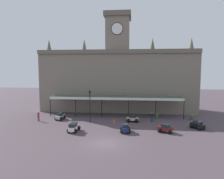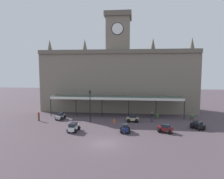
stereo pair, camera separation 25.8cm
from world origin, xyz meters
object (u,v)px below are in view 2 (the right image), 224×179
victorian_lamppost (90,102)px  planter_forecourt_centre (157,116)px  car_black_sedan (198,126)px  car_beige_sedan (133,119)px  car_maroon_sedan (165,129)px  car_silver_sedan (60,117)px  pedestrian_near_entrance (152,117)px  pedestrian_crossing_forecourt (39,116)px  planter_by_canopy (192,117)px  car_white_estate (74,128)px  traffic_cone (114,120)px  car_navy_sedan (125,129)px

victorian_lamppost → planter_forecourt_centre: 12.37m
car_black_sedan → car_beige_sedan: bearing=162.3°
car_maroon_sedan → planter_forecourt_centre: size_ratio=2.33×
car_beige_sedan → victorian_lamppost: size_ratio=0.38×
car_silver_sedan → victorian_lamppost: victorian_lamppost is taller
car_black_sedan → pedestrian_near_entrance: size_ratio=1.35×
car_silver_sedan → pedestrian_crossing_forecourt: bearing=-156.4°
car_beige_sedan → planter_by_canopy: size_ratio=2.16×
planter_forecourt_centre → car_silver_sedan: bearing=-172.6°
pedestrian_near_entrance → pedestrian_crossing_forecourt: bearing=-176.1°
car_beige_sedan → car_black_sedan: bearing=-17.7°
victorian_lamppost → planter_forecourt_centre: size_ratio=5.68×
car_maroon_sedan → car_white_estate: bearing=-176.2°
victorian_lamppost → traffic_cone: (4.07, 0.15, -3.02)m
car_maroon_sedan → traffic_cone: 8.99m
car_silver_sedan → pedestrian_near_entrance: (16.04, -0.13, 0.41)m
pedestrian_crossing_forecourt → pedestrian_near_entrance: bearing=3.9°
car_white_estate → planter_forecourt_centre: car_white_estate is taller
pedestrian_near_entrance → car_beige_sedan: bearing=-175.4°
car_navy_sedan → planter_by_canopy: 14.08m
pedestrian_near_entrance → planter_by_canopy: (7.16, 2.16, -0.42)m
car_white_estate → planter_by_canopy: 20.70m
car_maroon_sedan → planter_by_canopy: bearing=53.4°
car_black_sedan → pedestrian_crossing_forecourt: size_ratio=1.35×
car_navy_sedan → victorian_lamppost: 8.36m
car_silver_sedan → car_beige_sedan: bearing=-1.7°
pedestrian_crossing_forecourt → traffic_cone: 13.08m
car_maroon_sedan → pedestrian_crossing_forecourt: (-20.74, 4.31, 0.41)m
car_beige_sedan → pedestrian_near_entrance: 3.26m
car_maroon_sedan → car_black_sedan: bearing=24.1°
car_beige_sedan → pedestrian_near_entrance: size_ratio=1.24×
victorian_lamppost → car_navy_sedan: bearing=-39.1°
car_white_estate → car_maroon_sedan: 13.04m
car_beige_sedan → traffic_cone: bearing=-167.3°
car_navy_sedan → car_silver_sedan: (-11.77, 6.19, 0.00)m
car_silver_sedan → car_black_sedan: size_ratio=0.94×
car_black_sedan → planter_by_canopy: size_ratio=2.34×
pedestrian_crossing_forecourt → traffic_cone: bearing=1.6°
car_navy_sedan → car_white_estate: 7.38m
car_white_estate → victorian_lamppost: (1.27, 5.39, 2.79)m
pedestrian_near_entrance → planter_forecourt_centre: size_ratio=1.74×
car_silver_sedan → car_black_sedan: bearing=-8.8°
traffic_cone → car_black_sedan: bearing=-10.7°
car_silver_sedan → planter_by_canopy: 23.29m
car_silver_sedan → car_white_estate: 7.96m
planter_forecourt_centre → pedestrian_near_entrance: bearing=-116.1°
car_white_estate → pedestrian_crossing_forecourt: bearing=146.2°
car_white_estate → car_silver_sedan: bearing=123.6°
car_maroon_sedan → pedestrian_near_entrance: (-1.37, 5.63, 0.41)m
car_silver_sedan → car_black_sedan: (22.49, -3.48, 0.00)m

